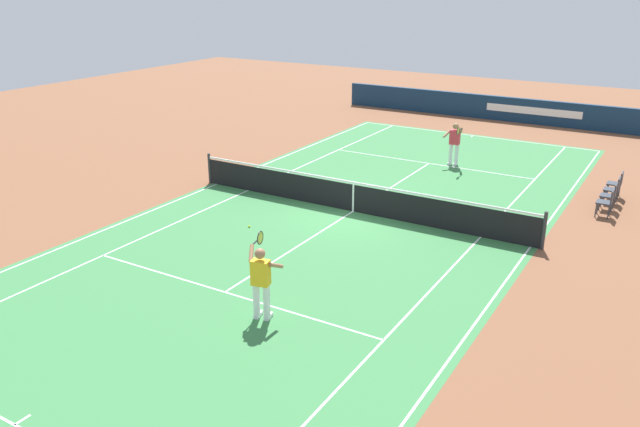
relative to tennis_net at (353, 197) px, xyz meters
The scene contains 12 objects.
ground_plane 0.49m from the tennis_net, ahead, with size 60.00×60.00×0.00m, color brown.
court_slab 0.49m from the tennis_net, ahead, with size 24.20×11.40×0.00m, color #387A42.
court_line_markings 0.49m from the tennis_net, ahead, with size 23.85×11.05×0.01m.
tennis_net is the anchor object (origin of this frame).
stadium_barrier 15.90m from the tennis_net, behind, with size 0.26×17.00×1.22m.
tennis_player_near 7.08m from the tennis_net, 11.85° to the left, with size 1.01×0.84×1.70m.
tennis_player_far 6.78m from the tennis_net, behind, with size 1.05×0.78×1.70m.
tennis_ball 3.45m from the tennis_net, 35.59° to the right, with size 0.07×0.07×0.07m, color #CCE01E.
spectator_chair_0 8.96m from the tennis_net, 129.73° to the left, with size 0.44×0.44×0.88m.
spectator_chair_1 8.52m from the tennis_net, 125.95° to the left, with size 0.44×0.44×0.88m.
spectator_chair_2 8.11m from the tennis_net, 121.78° to the left, with size 0.44×0.44×0.88m.
spectator_chair_3 7.75m from the tennis_net, 117.20° to the left, with size 0.44×0.44×0.88m.
Camera 1 is at (16.74, 8.77, 6.95)m, focal length 35.83 mm.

